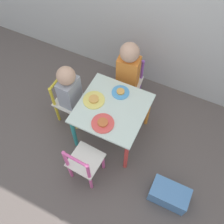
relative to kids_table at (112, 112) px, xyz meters
The scene contains 11 objects.
ground_plane 0.40m from the kids_table, ahead, with size 6.00×6.00×0.00m, color #5B514C.
kids_table is the anchor object (origin of this frame).
chair_yellow 0.50m from the kids_table, behind, with size 0.27×0.27×0.53m.
chair_purple 0.50m from the kids_table, 95.16° to the left, with size 0.28×0.28×0.53m.
chair_pink 0.50m from the kids_table, 93.59° to the right, with size 0.28×0.28×0.53m.
child_left 0.42m from the kids_table, behind, with size 0.22×0.20×0.74m.
child_back 0.43m from the kids_table, 95.16° to the left, with size 0.21×0.23×0.81m.
plate_left 0.19m from the kids_table, behind, with size 0.19×0.19×0.03m.
plate_back 0.19m from the kids_table, 90.00° to the left, with size 0.16×0.16×0.03m.
plate_front 0.19m from the kids_table, 90.00° to the right, with size 0.19×0.19×0.03m.
storage_bin 0.86m from the kids_table, 26.94° to the right, with size 0.32×0.19×0.18m.
Camera 1 is at (0.53, -1.11, 2.35)m, focal length 42.00 mm.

